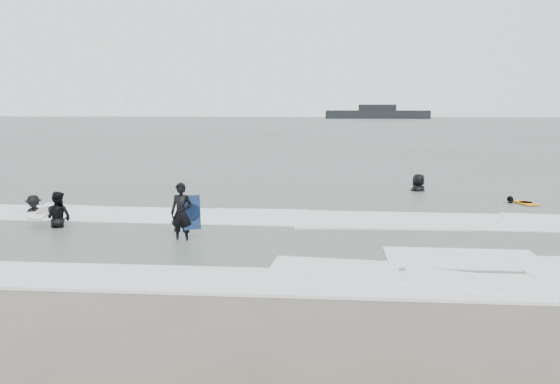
# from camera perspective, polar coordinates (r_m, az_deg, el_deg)

# --- Properties ---
(ground) EXTENTS (320.00, 320.00, 0.00)m
(ground) POSITION_cam_1_polar(r_m,az_deg,el_deg) (12.54, -2.31, -8.59)
(ground) COLOR brown
(ground) RESTS_ON ground
(sea) EXTENTS (320.00, 320.00, 0.00)m
(sea) POSITION_cam_1_polar(r_m,az_deg,el_deg) (91.92, 4.72, 6.73)
(sea) COLOR #47544C
(sea) RESTS_ON ground
(surfer_centre) EXTENTS (0.67, 0.49, 1.71)m
(surfer_centre) POSITION_cam_1_polar(r_m,az_deg,el_deg) (15.58, -10.18, -5.20)
(surfer_centre) COLOR black
(surfer_centre) RESTS_ON ground
(surfer_wading) EXTENTS (0.95, 0.81, 1.72)m
(surfer_wading) POSITION_cam_1_polar(r_m,az_deg,el_deg) (18.40, -22.07, -3.53)
(surfer_wading) COLOR black
(surfer_wading) RESTS_ON ground
(surfer_breaker) EXTENTS (1.11, 0.81, 1.54)m
(surfer_breaker) POSITION_cam_1_polar(r_m,az_deg,el_deg) (21.07, -24.29, -2.13)
(surfer_breaker) COLOR black
(surfer_breaker) RESTS_ON ground
(surfer_right_near) EXTENTS (0.94, 0.76, 1.49)m
(surfer_right_near) POSITION_cam_1_polar(r_m,az_deg,el_deg) (22.89, 22.92, -1.21)
(surfer_right_near) COLOR black
(surfer_right_near) RESTS_ON ground
(surfer_right_far) EXTENTS (1.14, 1.08, 1.96)m
(surfer_right_far) POSITION_cam_1_polar(r_m,az_deg,el_deg) (24.81, 14.25, -0.01)
(surfer_right_far) COLOR black
(surfer_right_far) RESTS_ON ground
(surf_foam) EXTENTS (30.03, 9.06, 0.09)m
(surf_foam) POSITION_cam_1_polar(r_m,az_deg,el_deg) (16.07, -0.47, -4.46)
(surf_foam) COLOR white
(surf_foam) RESTS_ON ground
(bodyboards) EXTENTS (16.95, 7.46, 1.25)m
(bodyboards) POSITION_cam_1_polar(r_m,az_deg,el_deg) (17.65, -0.31, -1.71)
(bodyboards) COLOR #0E2145
(bodyboards) RESTS_ON ground
(vessel_horizon) EXTENTS (28.34, 5.06, 3.85)m
(vessel_horizon) POSITION_cam_1_polar(r_m,az_deg,el_deg) (154.49, 10.11, 8.07)
(vessel_horizon) COLOR black
(vessel_horizon) RESTS_ON ground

